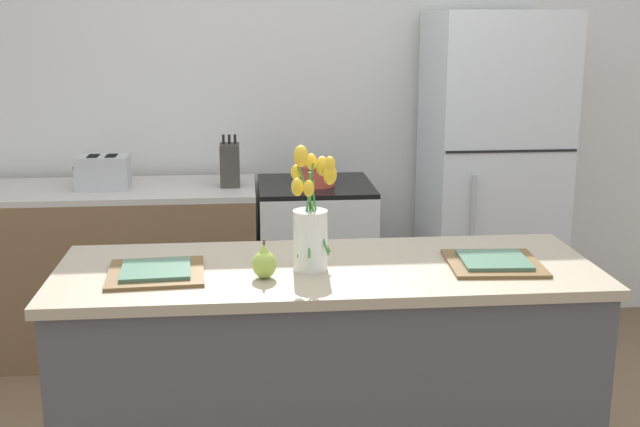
% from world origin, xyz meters
% --- Properties ---
extents(back_wall, '(5.20, 0.08, 2.70)m').
position_xyz_m(back_wall, '(0.00, 2.00, 1.35)').
color(back_wall, silver).
rests_on(back_wall, ground_plane).
extents(kitchen_island, '(1.80, 0.66, 0.95)m').
position_xyz_m(kitchen_island, '(0.00, 0.00, 0.48)').
color(kitchen_island, '#4C4C51').
rests_on(kitchen_island, ground_plane).
extents(back_counter, '(1.68, 0.60, 0.90)m').
position_xyz_m(back_counter, '(-1.06, 1.60, 0.45)').
color(back_counter, brown).
rests_on(back_counter, ground_plane).
extents(stove_range, '(0.60, 0.61, 0.90)m').
position_xyz_m(stove_range, '(0.10, 1.60, 0.45)').
color(stove_range, silver).
rests_on(stove_range, ground_plane).
extents(refrigerator, '(0.68, 0.67, 1.79)m').
position_xyz_m(refrigerator, '(1.05, 1.60, 0.90)').
color(refrigerator, silver).
rests_on(refrigerator, ground_plane).
extents(flower_vase, '(0.15, 0.17, 0.42)m').
position_xyz_m(flower_vase, '(-0.06, -0.03, 1.10)').
color(flower_vase, silver).
rests_on(flower_vase, kitchen_island).
extents(pear_figurine, '(0.08, 0.08, 0.13)m').
position_xyz_m(pear_figurine, '(-0.21, -0.11, 1.00)').
color(pear_figurine, '#9EBC47').
rests_on(pear_figurine, kitchen_island).
extents(plate_setting_left, '(0.32, 0.32, 0.02)m').
position_xyz_m(plate_setting_left, '(-0.56, -0.04, 0.96)').
color(plate_setting_left, brown).
rests_on(plate_setting_left, kitchen_island).
extents(plate_setting_right, '(0.32, 0.32, 0.02)m').
position_xyz_m(plate_setting_right, '(0.56, -0.04, 0.96)').
color(plate_setting_right, brown).
rests_on(plate_setting_right, kitchen_island).
extents(toaster, '(0.28, 0.18, 0.17)m').
position_xyz_m(toaster, '(-0.99, 1.57, 0.98)').
color(toaster, '#B7BABC').
rests_on(toaster, back_counter).
extents(cooking_pot, '(0.22, 0.22, 0.14)m').
position_xyz_m(cooking_pot, '(0.09, 1.56, 0.96)').
color(cooking_pot, '#CC4C38').
rests_on(cooking_pot, stove_range).
extents(knife_block, '(0.10, 0.14, 0.27)m').
position_xyz_m(knife_block, '(-0.35, 1.58, 1.01)').
color(knife_block, '#3D3833').
rests_on(knife_block, back_counter).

